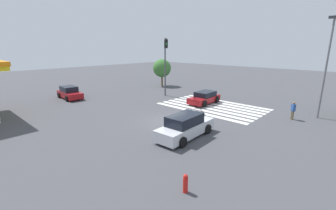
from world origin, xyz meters
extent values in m
plane|color=#47474C|center=(0.00, 0.00, 0.00)|extent=(114.03, 114.03, 0.00)
cube|color=silver|center=(0.00, -9.70, 0.00)|extent=(10.53, 0.60, 0.01)
cube|color=silver|center=(0.00, -8.75, 0.00)|extent=(10.53, 0.60, 0.01)
cube|color=silver|center=(0.00, -7.80, 0.00)|extent=(10.53, 0.60, 0.01)
cube|color=silver|center=(0.00, -6.85, 0.00)|extent=(10.53, 0.60, 0.01)
cube|color=silver|center=(0.00, -5.90, 0.00)|extent=(10.53, 0.60, 0.01)
cube|color=silver|center=(0.00, -4.95, 0.00)|extent=(10.53, 0.60, 0.01)
cube|color=silver|center=(0.00, -4.00, 0.00)|extent=(10.53, 0.60, 0.01)
cylinder|color=#47474C|center=(7.39, -7.39, 3.56)|extent=(0.18, 0.18, 7.13)
cylinder|color=#47474C|center=(5.20, -5.20, 6.88)|extent=(4.48, 4.48, 0.12)
cube|color=black|center=(6.08, -6.08, 6.41)|extent=(0.40, 0.40, 0.84)
sphere|color=red|center=(5.96, -5.96, 6.41)|extent=(0.16, 0.16, 0.16)
cube|color=black|center=(4.65, -4.65, 6.41)|extent=(0.40, 0.40, 0.84)
sphere|color=gold|center=(4.54, -4.54, 6.41)|extent=(0.16, 0.16, 0.16)
cube|color=black|center=(3.22, -3.22, 6.41)|extent=(0.40, 0.40, 0.84)
sphere|color=green|center=(3.11, -3.11, 6.41)|extent=(0.16, 0.16, 0.16)
cube|color=maroon|center=(14.72, 1.74, 0.51)|extent=(4.27, 1.94, 0.67)
cube|color=black|center=(14.90, 1.73, 1.17)|extent=(2.23, 1.65, 0.64)
cylinder|color=black|center=(13.37, 0.96, 0.32)|extent=(0.65, 0.26, 0.63)
cylinder|color=black|center=(13.48, 2.69, 0.32)|extent=(0.65, 0.26, 0.63)
cylinder|color=black|center=(15.96, 0.80, 0.32)|extent=(0.65, 0.26, 0.63)
cylinder|color=black|center=(16.06, 2.53, 0.32)|extent=(0.65, 0.26, 0.63)
cube|color=silver|center=(-3.14, 1.55, 0.57)|extent=(1.92, 4.95, 0.76)
cube|color=black|center=(-3.15, 1.69, 1.30)|extent=(1.64, 2.66, 0.69)
cylinder|color=black|center=(-2.20, 0.08, 0.34)|extent=(0.25, 0.70, 0.69)
cylinder|color=black|center=(-3.94, 0.00, 0.34)|extent=(0.25, 0.70, 0.69)
cylinder|color=black|center=(-2.34, 3.10, 0.34)|extent=(0.25, 0.70, 0.69)
cylinder|color=black|center=(-4.08, 3.02, 0.34)|extent=(0.25, 0.70, 0.69)
cube|color=maroon|center=(1.36, -7.33, 0.50)|extent=(1.85, 4.22, 0.60)
cube|color=black|center=(1.36, -7.54, 1.06)|extent=(1.63, 2.37, 0.53)
cylinder|color=black|center=(0.43, -6.06, 0.36)|extent=(0.24, 0.72, 0.71)
cylinder|color=black|center=(2.22, -6.02, 0.36)|extent=(0.24, 0.72, 0.71)
cylinder|color=black|center=(0.50, -8.65, 0.36)|extent=(0.24, 0.72, 0.71)
cylinder|color=black|center=(2.28, -8.60, 0.36)|extent=(0.24, 0.72, 0.71)
cylinder|color=brown|center=(-7.53, -7.73, 0.38)|extent=(0.14, 0.14, 0.77)
cylinder|color=brown|center=(-7.42, -7.84, 0.38)|extent=(0.14, 0.14, 0.77)
cube|color=#284C93|center=(-7.47, -7.78, 1.07)|extent=(0.41, 0.41, 0.61)
sphere|color=#8C6647|center=(-7.47, -7.78, 1.48)|extent=(0.21, 0.21, 0.21)
cylinder|color=slate|center=(-9.00, -9.86, 4.16)|extent=(0.16, 0.16, 8.33)
cube|color=#333338|center=(-9.00, -9.86, 8.43)|extent=(0.80, 0.36, 0.20)
cylinder|color=brown|center=(12.96, -12.48, 0.81)|extent=(0.26, 0.26, 1.63)
sphere|color=#3D7533|center=(12.96, -12.48, 2.84)|extent=(2.86, 2.86, 2.86)
cylinder|color=red|center=(-7.03, 6.43, 0.35)|extent=(0.22, 0.22, 0.70)
sphere|color=red|center=(-7.03, 6.43, 0.76)|extent=(0.20, 0.20, 0.20)
camera|label=1|loc=(-12.27, 13.15, 6.12)|focal=24.00mm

